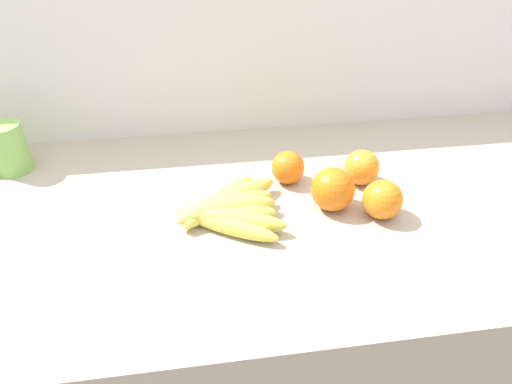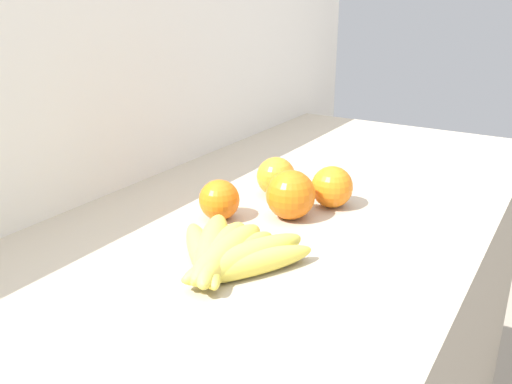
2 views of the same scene
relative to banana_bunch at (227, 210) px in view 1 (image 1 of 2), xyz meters
name	(u,v)px [view 1 (image 1 of 2)]	position (x,y,z in m)	size (l,w,h in m)	color
counter	(266,355)	(0.08, 0.03, -0.48)	(1.66, 0.62, 0.92)	#ADA08C
wall_back	(248,209)	(0.08, 0.37, -0.29)	(2.06, 0.06, 1.30)	silver
banana_bunch	(227,210)	(0.00, 0.00, 0.00)	(0.20, 0.21, 0.04)	#E7D44C
orange_front	(333,189)	(0.19, 0.01, 0.02)	(0.08, 0.08, 0.08)	orange
orange_back_right	(362,167)	(0.27, 0.08, 0.01)	(0.07, 0.07, 0.07)	orange
orange_back_left	(288,168)	(0.13, 0.10, 0.01)	(0.06, 0.06, 0.06)	orange
orange_center	(382,200)	(0.27, -0.03, 0.02)	(0.07, 0.07, 0.07)	orange
mug	(8,148)	(-0.42, 0.22, 0.03)	(0.07, 0.07, 0.10)	#86BF56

